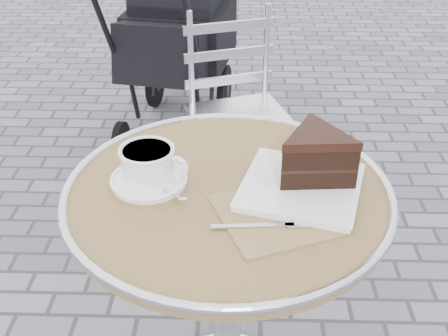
{
  "coord_description": "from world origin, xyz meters",
  "views": [
    {
      "loc": [
        0.02,
        -1.0,
        1.42
      ],
      "look_at": [
        -0.01,
        0.01,
        0.78
      ],
      "focal_mm": 45.0,
      "sensor_mm": 36.0,
      "label": 1
    }
  ],
  "objects_px": {
    "cappuccino_set": "(149,168)",
    "bistro_chair": "(234,91)",
    "cafe_table": "(228,247)",
    "baby_stroller": "(176,47)",
    "cake_plate_set": "(312,164)"
  },
  "relations": [
    {
      "from": "cappuccino_set",
      "to": "bistro_chair",
      "type": "distance_m",
      "value": 1.05
    },
    {
      "from": "cafe_table",
      "to": "baby_stroller",
      "type": "xyz_separation_m",
      "value": [
        -0.3,
        1.67,
        -0.12
      ]
    },
    {
      "from": "cake_plate_set",
      "to": "cafe_table",
      "type": "bearing_deg",
      "value": -160.0
    },
    {
      "from": "bistro_chair",
      "to": "baby_stroller",
      "type": "height_order",
      "value": "baby_stroller"
    },
    {
      "from": "cafe_table",
      "to": "bistro_chair",
      "type": "bearing_deg",
      "value": 89.85
    },
    {
      "from": "cafe_table",
      "to": "baby_stroller",
      "type": "distance_m",
      "value": 1.7
    },
    {
      "from": "cappuccino_set",
      "to": "cake_plate_set",
      "type": "bearing_deg",
      "value": 7.55
    },
    {
      "from": "cappuccino_set",
      "to": "bistro_chair",
      "type": "relative_size",
      "value": 0.21
    },
    {
      "from": "cafe_table",
      "to": "baby_stroller",
      "type": "bearing_deg",
      "value": 100.04
    },
    {
      "from": "cake_plate_set",
      "to": "baby_stroller",
      "type": "relative_size",
      "value": 0.38
    },
    {
      "from": "cappuccino_set",
      "to": "bistro_chair",
      "type": "xyz_separation_m",
      "value": [
        0.17,
        1.0,
        -0.27
      ]
    },
    {
      "from": "cake_plate_set",
      "to": "baby_stroller",
      "type": "xyz_separation_m",
      "value": [
        -0.47,
        1.66,
        -0.35
      ]
    },
    {
      "from": "cafe_table",
      "to": "cappuccino_set",
      "type": "relative_size",
      "value": 4.26
    },
    {
      "from": "cafe_table",
      "to": "bistro_chair",
      "type": "relative_size",
      "value": 0.91
    },
    {
      "from": "baby_stroller",
      "to": "cafe_table",
      "type": "bearing_deg",
      "value": -70.3
    }
  ]
}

